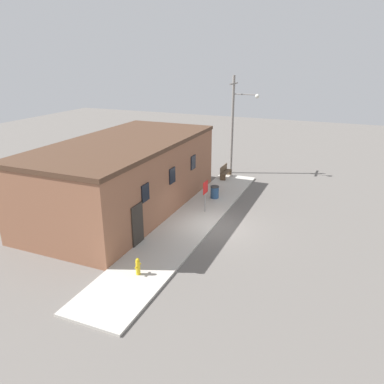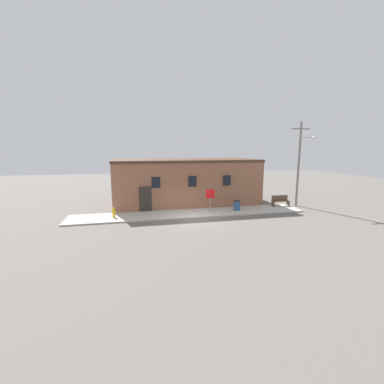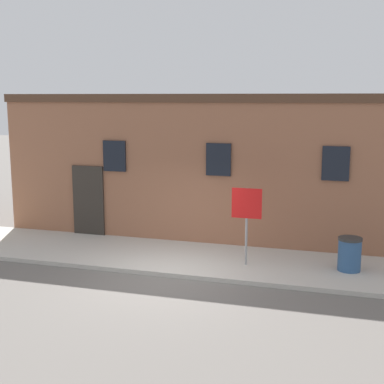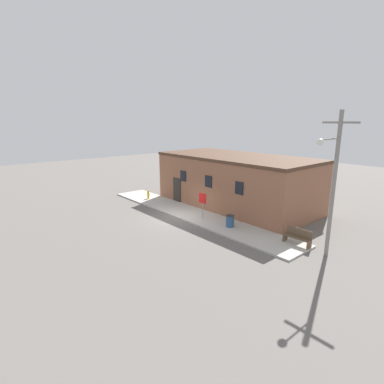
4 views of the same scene
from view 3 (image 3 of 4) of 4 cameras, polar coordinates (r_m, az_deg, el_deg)
The scene contains 5 objects.
ground_plane at distance 12.85m, azimuth -2.48°, elevation -9.12°, with size 80.00×80.00×0.00m, color #66605B.
sidewalk at distance 14.11m, azimuth -0.59°, elevation -7.10°, with size 19.03×2.83×0.11m.
brick_building at distance 17.90m, azimuth 5.26°, elevation 3.43°, with size 13.51×6.41×4.31m.
stop_sign at distance 13.14m, azimuth 5.85°, elevation -2.08°, with size 0.75×0.06×1.93m.
trash_bin at distance 13.43m, azimuth 16.45°, elevation -6.36°, with size 0.57×0.57×0.81m.
Camera 3 is at (3.98, -11.46, 4.23)m, focal length 50.00 mm.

